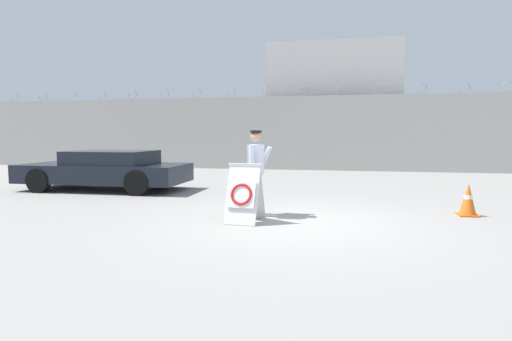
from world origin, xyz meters
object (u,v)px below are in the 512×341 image
security_guard (256,169)px  parked_car_front_coupe (106,170)px  barricade_sign (244,193)px  traffic_cone_mid (468,200)px

security_guard → parked_car_front_coupe: security_guard is taller
barricade_sign → parked_car_front_coupe: size_ratio=0.23×
traffic_cone_mid → security_guard: bearing=-170.0°
barricade_sign → security_guard: 0.78m
security_guard → traffic_cone_mid: bearing=-74.1°
security_guard → parked_car_front_coupe: size_ratio=0.35×
barricade_sign → security_guard: (0.08, 0.67, 0.39)m
security_guard → traffic_cone_mid: 4.21m
security_guard → traffic_cone_mid: security_guard is taller
barricade_sign → traffic_cone_mid: barricade_sign is taller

